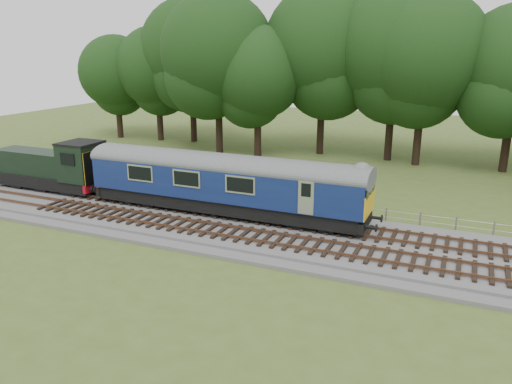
% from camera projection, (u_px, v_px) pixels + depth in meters
% --- Properties ---
extents(ground, '(120.00, 120.00, 0.00)m').
position_uv_depth(ground, '(300.00, 239.00, 28.21)').
color(ground, '#455620').
rests_on(ground, ground).
extents(ballast, '(70.00, 7.00, 0.35)m').
position_uv_depth(ballast, '(300.00, 236.00, 28.16)').
color(ballast, '#4C4C4F').
rests_on(ballast, ground).
extents(track_north, '(67.20, 2.40, 0.21)m').
position_uv_depth(track_north, '(308.00, 224.00, 29.33)').
color(track_north, black).
rests_on(track_north, ballast).
extents(track_south, '(67.20, 2.40, 0.21)m').
position_uv_depth(track_south, '(291.00, 242.00, 26.68)').
color(track_south, black).
rests_on(track_south, ballast).
extents(fence, '(64.00, 0.12, 1.00)m').
position_uv_depth(fence, '(323.00, 215.00, 32.17)').
color(fence, '#6B6054').
rests_on(fence, ground).
extents(tree_line, '(70.00, 8.00, 18.00)m').
position_uv_depth(tree_line, '(374.00, 161.00, 47.59)').
color(tree_line, black).
rests_on(tree_line, ground).
extents(dmu_railcar, '(18.05, 2.86, 3.88)m').
position_uv_depth(dmu_railcar, '(224.00, 179.00, 30.82)').
color(dmu_railcar, black).
rests_on(dmu_railcar, ground).
extents(shunter_loco, '(8.92, 2.60, 3.38)m').
position_uv_depth(shunter_loco, '(53.00, 168.00, 36.31)').
color(shunter_loco, black).
rests_on(shunter_loco, ground).
extents(worker, '(0.81, 0.67, 1.90)m').
position_uv_depth(worker, '(101.00, 186.00, 33.95)').
color(worker, '#EF4A0C').
rests_on(worker, ballast).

